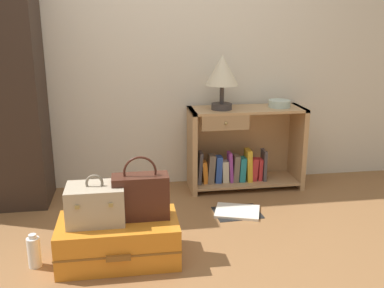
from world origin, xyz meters
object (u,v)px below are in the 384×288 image
(table_lamp, at_px, (222,73))
(bottle, at_px, (34,252))
(suitcase_large, at_px, (119,240))
(bowl, at_px, (279,104))
(open_book_on_floor, at_px, (237,212))
(bookshelf, at_px, (242,150))
(handbag, at_px, (141,196))
(train_case, at_px, (96,204))

(table_lamp, distance_m, bottle, 1.95)
(table_lamp, bearing_deg, suitcase_large, -129.31)
(bowl, height_order, bottle, bowl)
(suitcase_large, bearing_deg, bottle, -179.26)
(table_lamp, distance_m, open_book_on_floor, 1.12)
(bookshelf, bearing_deg, suitcase_large, -134.14)
(bowl, bearing_deg, bottle, -149.99)
(bowl, xyz_separation_m, suitcase_large, (-1.37, -1.07, -0.60))
(bowl, distance_m, open_book_on_floor, 1.02)
(bowl, relative_size, open_book_on_floor, 0.46)
(bookshelf, distance_m, bowl, 0.51)
(handbag, xyz_separation_m, bottle, (-0.64, -0.03, -0.30))
(bookshelf, height_order, train_case, bookshelf)
(suitcase_large, distance_m, bottle, 0.50)
(bowl, xyz_separation_m, bottle, (-1.87, -1.08, -0.63))
(suitcase_large, relative_size, train_case, 2.16)
(suitcase_large, bearing_deg, train_case, 175.75)
(open_book_on_floor, bearing_deg, bookshelf, 72.73)
(table_lamp, height_order, handbag, table_lamp)
(suitcase_large, height_order, handbag, handbag)
(suitcase_large, bearing_deg, bowl, 38.10)
(suitcase_large, relative_size, handbag, 1.86)
(bottle, relative_size, open_book_on_floor, 0.53)
(train_case, height_order, open_book_on_floor, train_case)
(suitcase_large, bearing_deg, open_book_on_floor, 31.61)
(handbag, bearing_deg, bowl, 40.54)
(handbag, bearing_deg, bottle, -177.17)
(suitcase_large, height_order, bottle, suitcase_large)
(open_book_on_floor, bearing_deg, suitcase_large, -148.39)
(handbag, height_order, open_book_on_floor, handbag)
(bookshelf, height_order, open_book_on_floor, bookshelf)
(train_case, height_order, handbag, handbag)
(bookshelf, relative_size, handbag, 2.49)
(bookshelf, height_order, suitcase_large, bookshelf)
(train_case, bearing_deg, open_book_on_floor, 27.95)
(bottle, bearing_deg, open_book_on_floor, 21.71)
(bookshelf, relative_size, table_lamp, 2.18)
(open_book_on_floor, bearing_deg, bowl, 47.60)
(train_case, bearing_deg, bookshelf, 42.44)
(train_case, height_order, bottle, train_case)
(handbag, distance_m, open_book_on_floor, 0.99)
(suitcase_large, xyz_separation_m, open_book_on_floor, (0.89, 0.55, -0.12))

